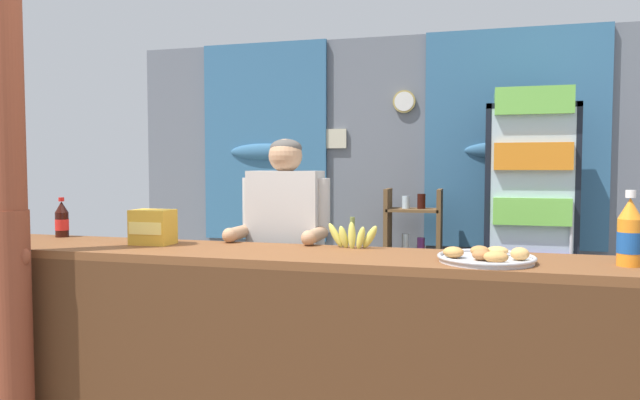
{
  "coord_description": "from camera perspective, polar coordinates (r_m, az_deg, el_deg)",
  "views": [
    {
      "loc": [
        0.84,
        -2.16,
        1.4
      ],
      "look_at": [
        -0.02,
        0.95,
        1.21
      ],
      "focal_mm": 32.91,
      "sensor_mm": 36.0,
      "label": 1
    }
  ],
  "objects": [
    {
      "name": "snack_box_choco_powder",
      "position": [
        3.17,
        -15.94,
        -2.54
      ],
      "size": [
        0.21,
        0.15,
        0.18
      ],
      "color": "gold",
      "rests_on": "stall_counter"
    },
    {
      "name": "timber_post",
      "position": [
        3.1,
        -27.9,
        -1.81
      ],
      "size": [
        0.19,
        0.17,
        2.39
      ],
      "color": "brown",
      "rests_on": "ground"
    },
    {
      "name": "pastry_tray",
      "position": [
        2.59,
        15.87,
        -5.36
      ],
      "size": [
        0.41,
        0.41,
        0.07
      ],
      "color": "#BCBCC1",
      "rests_on": "stall_counter"
    },
    {
      "name": "soda_bottle_orange_soda",
      "position": [
        2.7,
        27.88,
        -2.94
      ],
      "size": [
        0.09,
        0.09,
        0.31
      ],
      "color": "orange",
      "rests_on": "stall_counter"
    },
    {
      "name": "soda_bottle_cola",
      "position": [
        3.68,
        -23.81,
        -1.81
      ],
      "size": [
        0.07,
        0.07,
        0.23
      ],
      "color": "black",
      "rests_on": "stall_counter"
    },
    {
      "name": "ground_plane",
      "position": [
        3.8,
        1.63,
        -18.3
      ],
      "size": [
        8.28,
        8.28,
        0.0
      ],
      "primitive_type": "plane",
      "color": "slate"
    },
    {
      "name": "bottle_shelf_rack",
      "position": [
        5.11,
        9.04,
        -5.38
      ],
      "size": [
        0.48,
        0.28,
        1.21
      ],
      "color": "brown",
      "rests_on": "ground"
    },
    {
      "name": "banana_bunch",
      "position": [
        2.92,
        3.16,
        -3.52
      ],
      "size": [
        0.27,
        0.06,
        0.16
      ],
      "color": "#CCC14C",
      "rests_on": "stall_counter"
    },
    {
      "name": "plastic_lawn_chair",
      "position": [
        5.02,
        -5.67,
        -7.12
      ],
      "size": [
        0.59,
        0.59,
        0.86
      ],
      "color": "#4CC675",
      "rests_on": "ground"
    },
    {
      "name": "back_wall_curtained",
      "position": [
        5.46,
        6.67,
        2.58
      ],
      "size": [
        4.93,
        0.22,
        2.57
      ],
      "color": "slate",
      "rests_on": "ground"
    },
    {
      "name": "drink_fridge",
      "position": [
        4.82,
        19.65,
        -0.77
      ],
      "size": [
        0.67,
        0.62,
        1.98
      ],
      "color": "black",
      "rests_on": "ground"
    },
    {
      "name": "stall_counter",
      "position": [
        2.79,
        -4.47,
        -13.14
      ],
      "size": [
        3.5,
        0.55,
        0.99
      ],
      "color": "brown",
      "rests_on": "ground"
    },
    {
      "name": "shopkeeper",
      "position": [
        3.33,
        -3.4,
        -3.95
      ],
      "size": [
        0.52,
        0.42,
        1.55
      ],
      "color": "#28282D",
      "rests_on": "ground"
    }
  ]
}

